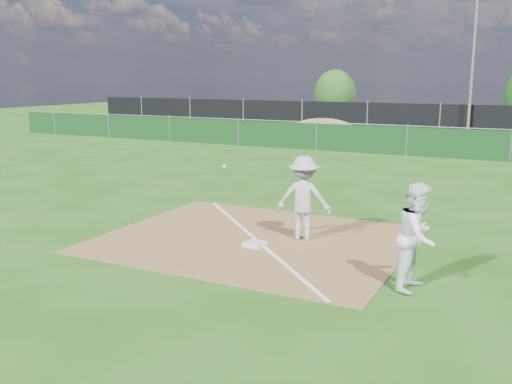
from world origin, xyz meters
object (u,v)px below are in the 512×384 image
Objects in this scene: light_pole at (473,62)px; first_base at (255,244)px; runner at (418,237)px; tree_left at (335,94)px; car_left at (329,114)px; play_at_first at (304,198)px; car_mid at (441,117)px.

first_base is (-1.27, -22.14, -3.94)m from light_pole.
light_pole is 22.53m from first_base.
runner is 0.45× the size of tree_left.
tree_left is (-9.57, 32.22, 1.87)m from first_base.
car_left is 1.27× the size of tree_left.
play_at_first is 26.84m from car_left.
runner is at bearing -85.06° from light_pole.
first_base is 0.22× the size of runner.
car_mid is at bearing 113.75° from light_pole.
play_at_first reaches higher than first_base.
car_left is (-9.21, 4.19, -3.18)m from light_pole.
car_left is 6.20m from tree_left.
tree_left is (-1.64, 5.88, 1.10)m from car_left.
runner is 28.16m from car_mid.
light_pole is 23.29m from runner.
play_at_first is at bearing -91.69° from light_pole.
runner is 29.40m from car_left.
car_mid is (-0.86, 27.00, 0.73)m from first_base.
play_at_first is (-0.63, -21.24, -3.13)m from light_pole.
play_at_first is 26.15m from car_mid.
first_base is 33.66m from tree_left.
car_mid is (-4.12, 27.85, -0.06)m from runner.
light_pole is 4.70× the size of runner.
car_mid is at bearing 93.31° from play_at_first.
tree_left reaches higher than first_base.
first_base is at bearing -125.77° from play_at_first.
runner is 35.49m from tree_left.
play_at_first is 0.53× the size of car_left.
light_pole is at bearing -122.31° from car_left.
play_at_first is at bearing -169.20° from car_left.
first_base is 0.08× the size of car_mid.
light_pole is at bearing 88.31° from play_at_first.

